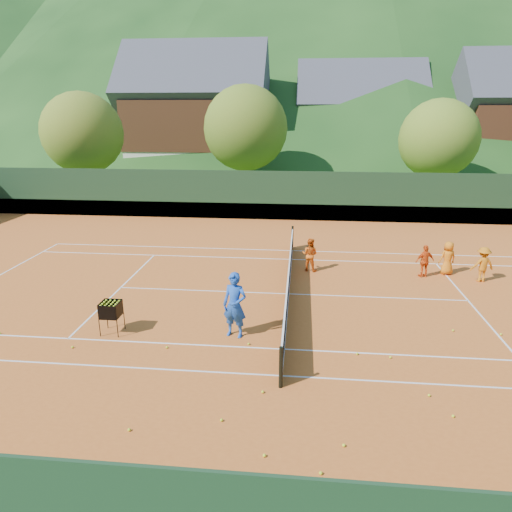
# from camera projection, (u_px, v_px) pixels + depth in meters

# --- Properties ---
(ground) EXTENTS (400.00, 400.00, 0.00)m
(ground) POSITION_uv_depth(u_px,v_px,m) (288.00, 294.00, 16.83)
(ground) COLOR #30571B
(ground) RESTS_ON ground
(clay_court) EXTENTS (40.00, 24.00, 0.02)m
(clay_court) POSITION_uv_depth(u_px,v_px,m) (288.00, 294.00, 16.83)
(clay_court) COLOR #BC591E
(clay_court) RESTS_ON ground
(coach) EXTENTS (0.82, 0.64, 1.99)m
(coach) POSITION_uv_depth(u_px,v_px,m) (235.00, 305.00, 13.41)
(coach) COLOR blue
(coach) RESTS_ON clay_court
(student_a) EXTENTS (0.83, 0.74, 1.41)m
(student_a) POSITION_uv_depth(u_px,v_px,m) (310.00, 254.00, 19.10)
(student_a) COLOR orange
(student_a) RESTS_ON clay_court
(student_b) EXTENTS (0.84, 0.53, 1.33)m
(student_b) POSITION_uv_depth(u_px,v_px,m) (425.00, 261.00, 18.37)
(student_b) COLOR #E14F14
(student_b) RESTS_ON clay_court
(student_c) EXTENTS (0.77, 0.60, 1.39)m
(student_c) POSITION_uv_depth(u_px,v_px,m) (448.00, 258.00, 18.66)
(student_c) COLOR orange
(student_c) RESTS_ON clay_court
(student_d) EXTENTS (0.99, 0.69, 1.41)m
(student_d) POSITION_uv_depth(u_px,v_px,m) (483.00, 264.00, 17.87)
(student_d) COLOR orange
(student_d) RESTS_ON clay_court
(tennis_ball_0) EXTENTS (0.07, 0.07, 0.07)m
(tennis_ball_0) POSITION_uv_depth(u_px,v_px,m) (129.00, 430.00, 9.61)
(tennis_ball_0) COLOR #C4E325
(tennis_ball_0) RESTS_ON clay_court
(tennis_ball_1) EXTENTS (0.07, 0.07, 0.07)m
(tennis_ball_1) POSITION_uv_depth(u_px,v_px,m) (453.00, 330.00, 13.96)
(tennis_ball_1) COLOR #C4E325
(tennis_ball_1) RESTS_ON clay_court
(tennis_ball_3) EXTENTS (0.07, 0.07, 0.07)m
(tennis_ball_3) POSITION_uv_depth(u_px,v_px,m) (0.00, 333.00, 13.78)
(tennis_ball_3) COLOR #C4E325
(tennis_ball_3) RESTS_ON clay_court
(tennis_ball_4) EXTENTS (0.07, 0.07, 0.07)m
(tennis_ball_4) POSITION_uv_depth(u_px,v_px,m) (357.00, 354.00, 12.62)
(tennis_ball_4) COLOR #C4E325
(tennis_ball_4) RESTS_ON clay_court
(tennis_ball_5) EXTENTS (0.07, 0.07, 0.07)m
(tennis_ball_5) POSITION_uv_depth(u_px,v_px,m) (263.00, 392.00, 10.91)
(tennis_ball_5) COLOR #C4E325
(tennis_ball_5) RESTS_ON clay_court
(tennis_ball_6) EXTENTS (0.07, 0.07, 0.07)m
(tennis_ball_6) POSITION_uv_depth(u_px,v_px,m) (453.00, 416.00, 10.04)
(tennis_ball_6) COLOR #C4E325
(tennis_ball_6) RESTS_ON clay_court
(tennis_ball_7) EXTENTS (0.07, 0.07, 0.07)m
(tennis_ball_7) POSITION_uv_depth(u_px,v_px,m) (221.00, 420.00, 9.91)
(tennis_ball_7) COLOR #C4E325
(tennis_ball_7) RESTS_ON clay_court
(tennis_ball_8) EXTENTS (0.07, 0.07, 0.07)m
(tennis_ball_8) POSITION_uv_depth(u_px,v_px,m) (501.00, 334.00, 13.72)
(tennis_ball_8) COLOR #C4E325
(tennis_ball_8) RESTS_ON clay_court
(tennis_ball_9) EXTENTS (0.07, 0.07, 0.07)m
(tennis_ball_9) POSITION_uv_depth(u_px,v_px,m) (72.00, 347.00, 12.97)
(tennis_ball_9) COLOR #C4E325
(tennis_ball_9) RESTS_ON clay_court
(tennis_ball_10) EXTENTS (0.07, 0.07, 0.07)m
(tennis_ball_10) POSITION_uv_depth(u_px,v_px,m) (249.00, 344.00, 13.15)
(tennis_ball_10) COLOR #C4E325
(tennis_ball_10) RESTS_ON clay_court
(tennis_ball_11) EXTENTS (0.07, 0.07, 0.07)m
(tennis_ball_11) POSITION_uv_depth(u_px,v_px,m) (344.00, 445.00, 9.17)
(tennis_ball_11) COLOR #C4E325
(tennis_ball_11) RESTS_ON clay_court
(tennis_ball_12) EXTENTS (0.07, 0.07, 0.07)m
(tennis_ball_12) POSITION_uv_depth(u_px,v_px,m) (284.00, 322.00, 14.48)
(tennis_ball_12) COLOR #C4E325
(tennis_ball_12) RESTS_ON clay_court
(tennis_ball_14) EXTENTS (0.07, 0.07, 0.07)m
(tennis_ball_14) POSITION_uv_depth(u_px,v_px,m) (390.00, 357.00, 12.44)
(tennis_ball_14) COLOR #C4E325
(tennis_ball_14) RESTS_ON clay_court
(tennis_ball_15) EXTENTS (0.07, 0.07, 0.07)m
(tennis_ball_15) POSITION_uv_depth(u_px,v_px,m) (264.00, 456.00, 8.89)
(tennis_ball_15) COLOR #C4E325
(tennis_ball_15) RESTS_ON clay_court
(tennis_ball_16) EXTENTS (0.07, 0.07, 0.07)m
(tennis_ball_16) POSITION_uv_depth(u_px,v_px,m) (167.00, 347.00, 12.96)
(tennis_ball_16) COLOR #C4E325
(tennis_ball_16) RESTS_ON clay_court
(tennis_ball_17) EXTENTS (0.07, 0.07, 0.07)m
(tennis_ball_17) POSITION_uv_depth(u_px,v_px,m) (321.00, 473.00, 8.46)
(tennis_ball_17) COLOR #C4E325
(tennis_ball_17) RESTS_ON clay_court
(tennis_ball_18) EXTENTS (0.07, 0.07, 0.07)m
(tennis_ball_18) POSITION_uv_depth(u_px,v_px,m) (429.00, 395.00, 10.78)
(tennis_ball_18) COLOR #C4E325
(tennis_ball_18) RESTS_ON clay_court
(court_lines) EXTENTS (23.83, 11.03, 0.00)m
(court_lines) POSITION_uv_depth(u_px,v_px,m) (288.00, 294.00, 16.83)
(court_lines) COLOR white
(court_lines) RESTS_ON clay_court
(tennis_net) EXTENTS (0.10, 12.07, 1.10)m
(tennis_net) POSITION_uv_depth(u_px,v_px,m) (289.00, 281.00, 16.67)
(tennis_net) COLOR black
(tennis_net) RESTS_ON clay_court
(perimeter_fence) EXTENTS (40.40, 24.24, 3.00)m
(perimeter_fence) POSITION_uv_depth(u_px,v_px,m) (289.00, 262.00, 16.45)
(perimeter_fence) COLOR #15301A
(perimeter_fence) RESTS_ON clay_court
(ball_hopper) EXTENTS (0.57, 0.57, 1.00)m
(ball_hopper) POSITION_uv_depth(u_px,v_px,m) (111.00, 310.00, 13.67)
(ball_hopper) COLOR black
(ball_hopper) RESTS_ON clay_court
(chalet_left) EXTENTS (13.80, 9.93, 12.92)m
(chalet_left) POSITION_uv_depth(u_px,v_px,m) (197.00, 120.00, 44.49)
(chalet_left) COLOR beige
(chalet_left) RESTS_ON ground
(chalet_mid) EXTENTS (12.65, 8.82, 11.45)m
(chalet_mid) POSITION_uv_depth(u_px,v_px,m) (358.00, 126.00, 46.98)
(chalet_mid) COLOR beige
(chalet_mid) RESTS_ON ground
(tree_a) EXTENTS (6.00, 6.00, 7.88)m
(tree_a) POSITION_uv_depth(u_px,v_px,m) (82.00, 133.00, 33.92)
(tree_a) COLOR #402A19
(tree_a) RESTS_ON ground
(tree_b) EXTENTS (6.40, 6.40, 8.40)m
(tree_b) POSITION_uv_depth(u_px,v_px,m) (245.00, 128.00, 34.59)
(tree_b) COLOR #3C2518
(tree_b) RESTS_ON ground
(tree_c) EXTENTS (5.60, 5.60, 7.35)m
(tree_c) POSITION_uv_depth(u_px,v_px,m) (438.00, 139.00, 32.52)
(tree_c) COLOR #3F2A19
(tree_c) RESTS_ON ground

